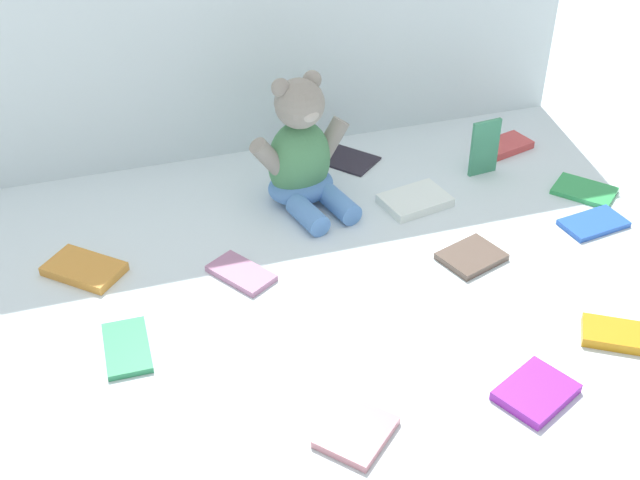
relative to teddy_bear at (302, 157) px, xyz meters
The scene contains 15 objects.
ground_plane 0.22m from the teddy_bear, 111.03° to the right, with size 3.20×3.20×0.00m, color silver.
teddy_bear is the anchor object (origin of this frame).
book_case_0 0.65m from the teddy_bear, 99.41° to the right, with size 0.09×0.11×0.01m, color #C07985.
book_case_1 0.61m from the teddy_bear, 15.12° to the right, with size 0.09×0.12×0.01m, color green.
book_case_2 0.40m from the teddy_bear, 50.35° to the right, with size 0.09×0.11×0.01m, color brown.
book_case_3 0.68m from the teddy_bear, 73.94° to the right, with size 0.09×0.12×0.02m, color purple.
book_case_4 0.41m from the teddy_bear, ahead, with size 0.07×0.01×0.13m, color #3E8E66.
book_case_5 0.60m from the teddy_bear, 26.92° to the right, with size 0.07×0.13×0.01m, color blue.
book_case_6 0.55m from the teddy_bear, 139.05° to the right, with size 0.07×0.13×0.01m, color #2D8A57.
book_case_7 0.30m from the teddy_bear, 130.07° to the right, with size 0.07×0.12×0.01m, color #A66D90.
book_case_8 0.48m from the teddy_bear, 165.46° to the right, with size 0.09×0.14×0.02m, color orange.
book_case_9 0.25m from the teddy_bear, 21.92° to the right, with size 0.10×0.14×0.02m, color white.
book_case_10 0.52m from the teddy_bear, ahead, with size 0.07×0.11×0.02m, color #C94242.
book_case_11 0.21m from the teddy_bear, 39.93° to the left, with size 0.09×0.12×0.01m, color #241E29.
book_case_12 0.69m from the teddy_bear, 56.47° to the right, with size 0.07×0.10×0.02m, color orange.
Camera 1 is at (-0.33, -1.22, 0.94)m, focal length 46.23 mm.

